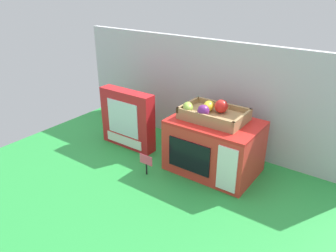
{
  "coord_description": "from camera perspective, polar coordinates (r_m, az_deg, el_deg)",
  "views": [
    {
      "loc": [
        0.79,
        -1.17,
        0.83
      ],
      "look_at": [
        -0.07,
        0.01,
        0.17
      ],
      "focal_mm": 34.86,
      "sensor_mm": 36.0,
      "label": 1
    }
  ],
  "objects": [
    {
      "name": "food_groups_crate",
      "position": [
        1.47,
        7.68,
        2.23
      ],
      "size": [
        0.29,
        0.19,
        0.09
      ],
      "color": "#A37F51",
      "rests_on": "toy_microwave"
    },
    {
      "name": "ground_plane",
      "position": [
        1.63,
        1.63,
        -6.16
      ],
      "size": [
        1.7,
        1.7,
        0.0
      ],
      "primitive_type": "plane",
      "color": "green",
      "rests_on": "ground"
    },
    {
      "name": "cookie_set_box",
      "position": [
        1.73,
        -7.09,
        1.2
      ],
      "size": [
        0.32,
        0.07,
        0.31
      ],
      "color": "red",
      "rests_on": "ground"
    },
    {
      "name": "display_back_panel",
      "position": [
        1.73,
        6.81,
        5.68
      ],
      "size": [
        1.61,
        0.03,
        0.56
      ],
      "primitive_type": "cube",
      "color": "#B7BABF",
      "rests_on": "ground"
    },
    {
      "name": "price_sign",
      "position": [
        1.5,
        -3.85,
        -6.27
      ],
      "size": [
        0.07,
        0.01,
        0.1
      ],
      "color": "black",
      "rests_on": "ground"
    },
    {
      "name": "toy_microwave",
      "position": [
        1.52,
        8.03,
        -3.49
      ],
      "size": [
        0.4,
        0.28,
        0.25
      ],
      "color": "red",
      "rests_on": "ground"
    }
  ]
}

